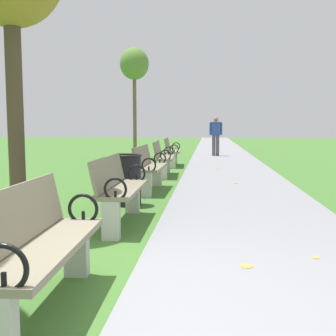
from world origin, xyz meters
The scene contains 11 objects.
ground_plane centered at (0.00, 0.00, 0.00)m, with size 80.00×80.00×0.00m, color #42722D.
paved_walkway centered at (1.25, 18.00, 0.01)m, with size 2.51×44.00×0.02m, color gray.
park_bench_1 centered at (-0.50, 0.04, 0.49)m, with size 0.52×1.61×0.90m.
park_bench_2 centered at (-0.50, 2.69, 0.49)m, with size 0.49×1.61×0.90m.
park_bench_3 centered at (-0.50, 5.51, 0.49)m, with size 0.50×1.61×0.90m.
park_bench_4 centered at (-0.50, 7.99, 0.49)m, with size 0.54×1.62×0.90m.
park_bench_5 centered at (-0.50, 10.60, 0.49)m, with size 0.54×1.62×0.90m.
tree_3 centered at (-2.22, 13.66, 3.57)m, with size 1.12×1.12×4.27m.
pedestrian_walking centered at (0.96, 14.97, 0.93)m, with size 0.53×0.23×1.62m.
trash_bin centered at (-0.65, 4.02, 0.42)m, with size 0.48×0.48×0.84m.
scattered_leaves centered at (-0.33, 6.56, 0.01)m, with size 4.23×15.15×0.02m.
Camera 1 is at (0.66, -2.69, 1.32)m, focal length 45.03 mm.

